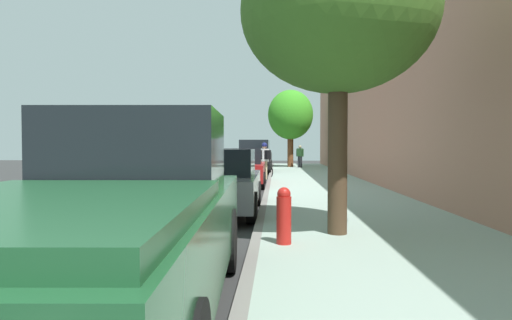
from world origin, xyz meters
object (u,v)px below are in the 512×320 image
object	(u,v)px
parked_sedan_grey_second	(220,182)
fire_hydrant	(284,215)
parked_pickup_green_nearest	(115,221)
parked_suv_black_far	(255,156)
cyclist_with_backpack	(265,157)
pedestrian_on_phone	(300,155)
street_tree_near_cyclist	(338,13)
parked_sedan_red_mid	(242,168)
street_tree_mid_block	(290,115)
bicycle_at_curb	(261,171)
parked_suv_silver_farthest	(258,154)

from	to	relation	value
parked_sedan_grey_second	fire_hydrant	xyz separation A→B (m)	(1.44, -3.83, -0.19)
parked_pickup_green_nearest	fire_hydrant	bearing A→B (deg)	59.05
parked_suv_black_far	fire_hydrant	size ratio (longest dim) A/B	5.62
cyclist_with_backpack	pedestrian_on_phone	world-z (taller)	cyclist_with_backpack
street_tree_near_cyclist	parked_sedan_grey_second	bearing A→B (deg)	127.63
parked_pickup_green_nearest	fire_hydrant	world-z (taller)	parked_pickup_green_nearest
street_tree_near_cyclist	parked_pickup_green_nearest	bearing A→B (deg)	-125.74
parked_sedan_grey_second	parked_sedan_red_mid	size ratio (longest dim) A/B	1.00
parked_sedan_grey_second	cyclist_with_backpack	size ratio (longest dim) A/B	2.46
parked_sedan_red_mid	fire_hydrant	size ratio (longest dim) A/B	5.26
cyclist_with_backpack	street_tree_mid_block	bearing A→B (deg)	81.56
bicycle_at_curb	street_tree_mid_block	size ratio (longest dim) A/B	0.23
street_tree_near_cyclist	cyclist_with_backpack	bearing A→B (deg)	96.38
parked_pickup_green_nearest	parked_sedan_red_mid	size ratio (longest dim) A/B	1.22
street_tree_mid_block	pedestrian_on_phone	world-z (taller)	street_tree_mid_block
parked_sedan_grey_second	parked_suv_silver_farthest	size ratio (longest dim) A/B	0.93
fire_hydrant	street_tree_mid_block	bearing A→B (deg)	87.99
parked_sedan_red_mid	street_tree_near_cyclist	xyz separation A→B (m)	(2.38, -10.15, 3.00)
parked_sedan_grey_second	street_tree_mid_block	xyz separation A→B (m)	(2.33, 21.61, 3.14)
parked_pickup_green_nearest	parked_sedan_grey_second	distance (m)	6.43
parked_pickup_green_nearest	pedestrian_on_phone	xyz separation A→B (m)	(3.10, 27.15, 0.12)
bicycle_at_curb	cyclist_with_backpack	bearing A→B (deg)	-64.78
parked_pickup_green_nearest	parked_suv_black_far	xyz separation A→B (m)	(0.16, 22.48, 0.13)
parked_suv_silver_farthest	cyclist_with_backpack	world-z (taller)	parked_suv_silver_farthest
parked_suv_silver_farthest	street_tree_mid_block	xyz separation A→B (m)	(2.47, -2.58, 2.86)
parked_sedan_red_mid	cyclist_with_backpack	distance (m)	4.00
street_tree_near_cyclist	parked_suv_silver_farthest	bearing A→B (deg)	95.19
parked_pickup_green_nearest	pedestrian_on_phone	size ratio (longest dim) A/B	3.43
parked_sedan_red_mid	cyclist_with_backpack	bearing A→B (deg)	78.34
bicycle_at_curb	pedestrian_on_phone	xyz separation A→B (m)	(2.43, 9.22, 0.63)
parked_sedan_red_mid	street_tree_mid_block	size ratio (longest dim) A/B	0.79
street_tree_mid_block	street_tree_near_cyclist	bearing A→B (deg)	-90.00
parked_sedan_red_mid	parked_sedan_grey_second	bearing A→B (deg)	-89.62
parked_sedan_red_mid	parked_suv_black_far	xyz separation A→B (m)	(0.09, 8.92, 0.27)
parked_sedan_grey_second	pedestrian_on_phone	world-z (taller)	pedestrian_on_phone
parked_suv_silver_farthest	pedestrian_on_phone	world-z (taller)	parked_suv_silver_farthest
parked_suv_silver_farthest	street_tree_mid_block	distance (m)	4.58
parked_sedan_red_mid	bicycle_at_curb	size ratio (longest dim) A/B	3.42
cyclist_with_backpack	street_tree_mid_block	distance (m)	11.05
parked_pickup_green_nearest	bicycle_at_curb	world-z (taller)	parked_pickup_green_nearest
parked_suv_black_far	parked_suv_silver_farthest	size ratio (longest dim) A/B	0.99
parked_suv_silver_farthest	parked_sedan_red_mid	bearing A→B (deg)	-89.67
parked_sedan_grey_second	parked_suv_silver_farthest	world-z (taller)	parked_suv_silver_farthest
parked_suv_silver_farthest	street_tree_mid_block	size ratio (longest dim) A/B	0.85
parked_sedan_red_mid	parked_suv_black_far	world-z (taller)	parked_suv_black_far
bicycle_at_curb	street_tree_near_cyclist	xyz separation A→B (m)	(1.79, -14.52, 3.37)
parked_pickup_green_nearest	cyclist_with_backpack	distance (m)	17.49
parked_suv_black_far	street_tree_near_cyclist	bearing A→B (deg)	-83.16
street_tree_mid_block	parked_suv_black_far	bearing A→B (deg)	-112.39
parked_sedan_red_mid	bicycle_at_curb	bearing A→B (deg)	82.35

